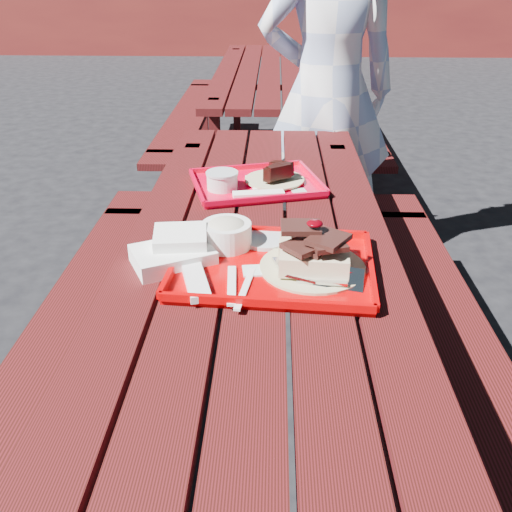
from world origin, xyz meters
The scene contains 7 objects.
ground centered at (0.00, 0.00, 0.00)m, with size 60.00×60.00×0.00m, color black.
picnic_table_near centered at (0.00, 0.00, 0.56)m, with size 1.41×2.40×0.75m.
picnic_table_far centered at (0.00, 2.80, 0.56)m, with size 1.41×2.40×0.75m.
near_tray centered at (0.04, -0.07, 0.79)m, with size 0.52×0.42×0.16m.
far_tray centered at (-0.03, 0.48, 0.77)m, with size 0.48×0.42×0.07m.
white_cloth centered at (-0.21, -0.06, 0.78)m, with size 0.24×0.21×0.08m.
person centered at (0.28, 1.37, 0.89)m, with size 0.65×0.43×1.78m, color #A4B5DE.
Camera 1 is at (0.04, -1.33, 1.44)m, focal length 40.00 mm.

